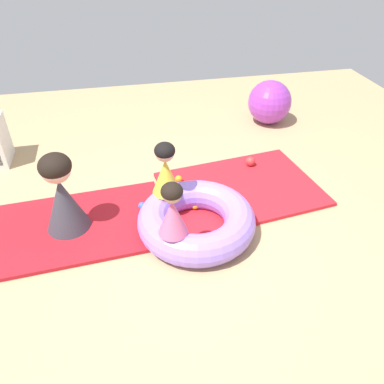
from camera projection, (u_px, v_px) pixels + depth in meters
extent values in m
plane|color=tan|center=(193.00, 233.00, 3.59)|extent=(8.00, 8.00, 0.00)
cube|color=red|center=(240.00, 189.00, 4.14)|extent=(1.77, 1.37, 0.04)
cube|color=#B21923|center=(70.00, 227.00, 3.63)|extent=(1.90, 1.16, 0.04)
torus|color=#9975EA|center=(196.00, 220.00, 3.52)|extent=(1.09, 1.09, 0.29)
cone|color=yellow|center=(166.00, 176.00, 3.54)|extent=(0.33, 0.33, 0.35)
sphere|color=#DBAD89|center=(165.00, 152.00, 3.39)|extent=(0.18, 0.18, 0.18)
ellipsoid|color=black|center=(165.00, 151.00, 3.38)|extent=(0.19, 0.19, 0.15)
cone|color=#E5608E|center=(173.00, 217.00, 3.08)|extent=(0.34, 0.34, 0.33)
sphere|color=tan|center=(172.00, 193.00, 2.94)|extent=(0.16, 0.16, 0.16)
ellipsoid|color=black|center=(172.00, 191.00, 2.93)|extent=(0.18, 0.18, 0.14)
cone|color=#383842|center=(64.00, 204.00, 3.46)|extent=(0.42, 0.42, 0.52)
sphere|color=beige|center=(55.00, 169.00, 3.24)|extent=(0.26, 0.26, 0.26)
ellipsoid|color=black|center=(55.00, 166.00, 3.22)|extent=(0.28, 0.28, 0.22)
sphere|color=yellow|center=(195.00, 205.00, 3.81)|extent=(0.09, 0.09, 0.09)
sphere|color=pink|center=(232.00, 203.00, 3.84)|extent=(0.08, 0.08, 0.08)
sphere|color=blue|center=(142.00, 206.00, 3.80)|extent=(0.08, 0.08, 0.08)
sphere|color=red|center=(250.00, 161.00, 4.46)|extent=(0.11, 0.11, 0.11)
sphere|color=orange|center=(179.00, 179.00, 4.18)|extent=(0.08, 0.08, 0.08)
sphere|color=purple|center=(270.00, 102.00, 5.34)|extent=(0.60, 0.60, 0.60)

